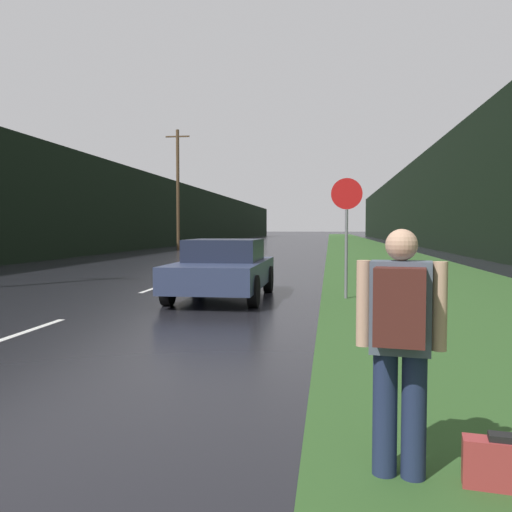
{
  "coord_description": "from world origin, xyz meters",
  "views": [
    {
      "loc": [
        4.68,
        -1.85,
        1.6
      ],
      "look_at": [
        2.57,
        13.64,
        0.81
      ],
      "focal_mm": 38.0,
      "sensor_mm": 36.0,
      "label": 1
    }
  ],
  "objects": [
    {
      "name": "hitchhiker_with_backpack",
      "position": [
        5.12,
        1.61,
        0.92
      ],
      "size": [
        0.55,
        0.44,
        1.6
      ],
      "rotation": [
        0.0,
        0.0,
        -0.16
      ],
      "color": "#1E2847",
      "rests_on": "ground_plane"
    },
    {
      "name": "grass_verge",
      "position": [
        7.49,
        40.0,
        0.01
      ],
      "size": [
        6.0,
        240.0,
        0.02
      ],
      "primitive_type": "cube",
      "color": "#2D5123",
      "rests_on": "ground_plane"
    },
    {
      "name": "lane_stripe_d",
      "position": [
        0.0,
        19.59,
        0.0
      ],
      "size": [
        0.12,
        3.0,
        0.01
      ],
      "primitive_type": "cube",
      "color": "silver",
      "rests_on": "ground_plane"
    },
    {
      "name": "lane_stripe_c",
      "position": [
        0.0,
        12.59,
        0.0
      ],
      "size": [
        0.12,
        3.0,
        0.01
      ],
      "primitive_type": "cube",
      "color": "silver",
      "rests_on": "ground_plane"
    },
    {
      "name": "lane_stripe_b",
      "position": [
        0.0,
        5.59,
        0.0
      ],
      "size": [
        0.12,
        3.0,
        0.01
      ],
      "primitive_type": "cube",
      "color": "silver",
      "rests_on": "ground_plane"
    },
    {
      "name": "suitcase",
      "position": [
        5.73,
        1.55,
        0.16
      ],
      "size": [
        0.48,
        0.22,
        0.36
      ],
      "rotation": [
        0.0,
        0.0,
        -0.16
      ],
      "color": "#9E3333",
      "rests_on": "ground_plane"
    },
    {
      "name": "treeline_near_side",
      "position": [
        13.49,
        50.0,
        4.03
      ],
      "size": [
        2.0,
        140.0,
        8.07
      ],
      "primitive_type": "cube",
      "color": "black",
      "rests_on": "ground_plane"
    },
    {
      "name": "car_passing_near",
      "position": [
        2.25,
        10.41,
        0.69
      ],
      "size": [
        2.01,
        4.31,
        1.36
      ],
      "rotation": [
        0.0,
        0.0,
        3.14
      ],
      "color": "#2D3856",
      "rests_on": "ground_plane"
    },
    {
      "name": "stop_sign",
      "position": [
        5.05,
        10.58,
        1.71
      ],
      "size": [
        0.7,
        0.07,
        2.75
      ],
      "color": "slate",
      "rests_on": "ground_plane"
    },
    {
      "name": "lane_stripe_e",
      "position": [
        0.0,
        26.59,
        0.0
      ],
      "size": [
        0.12,
        3.0,
        0.01
      ],
      "primitive_type": "cube",
      "color": "silver",
      "rests_on": "ground_plane"
    },
    {
      "name": "treeline_far_side",
      "position": [
        -10.49,
        50.0,
        3.02
      ],
      "size": [
        2.0,
        140.0,
        6.04
      ],
      "primitive_type": "cube",
      "color": "black",
      "rests_on": "ground_plane"
    },
    {
      "name": "utility_pole_far",
      "position": [
        -6.53,
        37.38,
        4.59
      ],
      "size": [
        1.8,
        0.24,
        8.92
      ],
      "color": "#4C3823",
      "rests_on": "ground_plane"
    }
  ]
}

